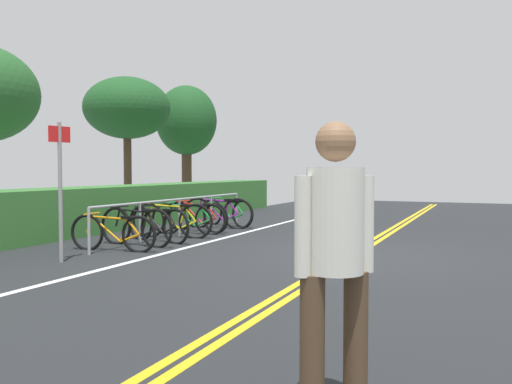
{
  "coord_description": "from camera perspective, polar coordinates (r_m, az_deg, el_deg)",
  "views": [
    {
      "loc": [
        -8.5,
        -2.06,
        1.4
      ],
      "look_at": [
        0.67,
        1.98,
        0.98
      ],
      "focal_mm": 37.35,
      "sensor_mm": 36.0,
      "label": 1
    }
  ],
  "objects": [
    {
      "name": "bicycle_3",
      "position": [
        11.12,
        -8.99,
        -3.02
      ],
      "size": [
        0.49,
        1.76,
        0.76
      ],
      "color": "black",
      "rests_on": "ground_plane"
    },
    {
      "name": "bicycle_2",
      "position": [
        10.54,
        -10.47,
        -3.44
      ],
      "size": [
        0.54,
        1.66,
        0.72
      ],
      "color": "black",
      "rests_on": "ground_plane"
    },
    {
      "name": "bicycle_1",
      "position": [
        10.07,
        -12.74,
        -3.64
      ],
      "size": [
        0.46,
        1.7,
        0.75
      ],
      "color": "black",
      "rests_on": "ground_plane"
    },
    {
      "name": "ground_plane",
      "position": [
        8.87,
        10.1,
        -6.89
      ],
      "size": [
        31.25,
        11.69,
        0.05
      ],
      "primitive_type": "cube",
      "color": "#232628"
    },
    {
      "name": "bike_rack",
      "position": [
        11.38,
        -8.22,
        -1.7
      ],
      "size": [
        5.6,
        0.05,
        0.8
      ],
      "color": "#9EA0A5",
      "rests_on": "ground_plane"
    },
    {
      "name": "pedestrian",
      "position": [
        3.01,
        8.45,
        -6.09
      ],
      "size": [
        0.37,
        0.37,
        1.67
      ],
      "color": "#4C3826",
      "rests_on": "ground_plane"
    },
    {
      "name": "tree_extra",
      "position": [
        19.14,
        -7.46,
        7.47
      ],
      "size": [
        2.15,
        2.15,
        4.37
      ],
      "color": "#473323",
      "rests_on": "ground_plane"
    },
    {
      "name": "hedge_backdrop",
      "position": [
        13.9,
        -12.86,
        -1.36
      ],
      "size": [
        14.55,
        1.23,
        1.01
      ],
      "primitive_type": "cube",
      "color": "#387533",
      "rests_on": "ground_plane"
    },
    {
      "name": "bicycle_0",
      "position": [
        9.53,
        -15.09,
        -4.23
      ],
      "size": [
        0.46,
        1.67,
        0.68
      ],
      "color": "black",
      "rests_on": "ground_plane"
    },
    {
      "name": "centre_line_yellow_outer",
      "position": [
        8.88,
        9.59,
        -6.7
      ],
      "size": [
        28.13,
        0.1,
        0.0
      ],
      "primitive_type": "cube",
      "color": "gold",
      "rests_on": "ground_plane"
    },
    {
      "name": "centre_line_yellow_inner",
      "position": [
        8.84,
        10.61,
        -6.74
      ],
      "size": [
        28.13,
        0.1,
        0.0
      ],
      "primitive_type": "cube",
      "color": "gold",
      "rests_on": "ground_plane"
    },
    {
      "name": "sign_post_near",
      "position": [
        8.54,
        -20.25,
        1.44
      ],
      "size": [
        0.36,
        0.1,
        2.11
      ],
      "color": "gray",
      "rests_on": "ground_plane"
    },
    {
      "name": "bicycle_6",
      "position": [
        12.79,
        -4.14,
        -2.25
      ],
      "size": [
        0.46,
        1.78,
        0.78
      ],
      "color": "black",
      "rests_on": "ground_plane"
    },
    {
      "name": "tree_far_right",
      "position": [
        16.52,
        -13.64,
        8.66
      ],
      "size": [
        2.57,
        2.57,
        4.16
      ],
      "color": "#473323",
      "rests_on": "ground_plane"
    },
    {
      "name": "bicycle_7",
      "position": [
        13.31,
        -3.1,
        -2.2
      ],
      "size": [
        0.64,
        1.69,
        0.72
      ],
      "color": "black",
      "rests_on": "ground_plane"
    },
    {
      "name": "bike_lane_stripe_white",
      "position": [
        9.95,
        -6.51,
        -5.7
      ],
      "size": [
        28.13,
        0.12,
        0.0
      ],
      "primitive_type": "cube",
      "color": "white",
      "rests_on": "ground_plane"
    },
    {
      "name": "bicycle_4",
      "position": [
        11.67,
        -7.23,
        -2.84
      ],
      "size": [
        0.55,
        1.65,
        0.73
      ],
      "color": "black",
      "rests_on": "ground_plane"
    },
    {
      "name": "bicycle_5",
      "position": [
        12.23,
        -6.29,
        -2.62
      ],
      "size": [
        0.47,
        1.74,
        0.72
      ],
      "color": "black",
      "rests_on": "ground_plane"
    }
  ]
}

